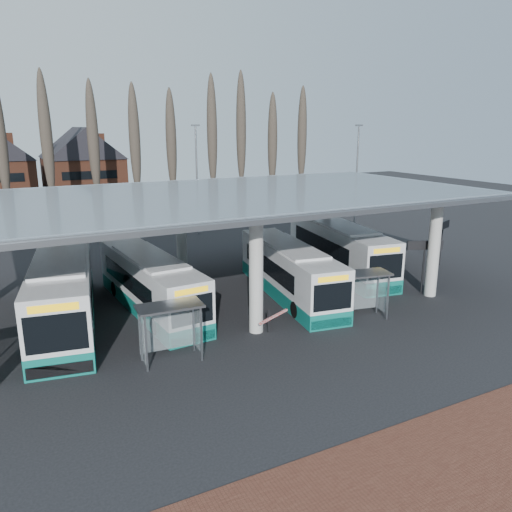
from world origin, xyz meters
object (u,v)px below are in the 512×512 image
bus_2 (289,271)px  shelter_2 (362,284)px  bus_1 (150,283)px  bus_3 (338,248)px  shelter_1 (169,319)px  bus_0 (64,291)px

bus_2 → shelter_2: (1.49, -5.05, 0.38)m
bus_1 → bus_3: bearing=2.2°
shelter_1 → bus_1: bearing=84.2°
bus_3 → shelter_1: size_ratio=4.32×
bus_2 → shelter_1: 10.55m
bus_2 → shelter_1: bearing=-142.0°
shelter_1 → shelter_2: shelter_1 is taller
bus_1 → bus_2: 8.32m
bus_2 → bus_3: 6.72m
bus_1 → bus_2: bearing=-14.5°
bus_1 → bus_2: bus_2 is taller
bus_0 → shelter_2: bearing=-16.2°
bus_0 → bus_3: bearing=13.4°
shelter_2 → shelter_1: bearing=-168.1°
shelter_1 → bus_2: bearing=32.2°
bus_1 → shelter_2: 11.70m
shelter_1 → bus_3: bearing=31.3°
bus_0 → bus_2: bus_0 is taller
bus_0 → bus_3: (18.68, 1.30, -0.10)m
bus_1 → bus_2: (8.18, -1.53, 0.01)m
bus_0 → shelter_2: (14.19, -6.80, 0.17)m
bus_0 → shelter_2: 15.73m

